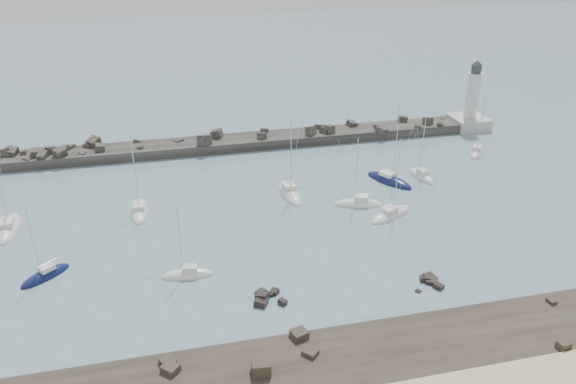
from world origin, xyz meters
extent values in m
plane|color=slate|center=(0.00, 0.00, 0.00)|extent=(400.00, 400.00, 0.00)
cube|color=#2A231D|center=(0.00, -22.00, 0.00)|extent=(140.00, 12.00, 0.70)
cube|color=#2A231D|center=(-15.85, -18.66, 0.69)|extent=(2.01, 2.01, 0.68)
cube|color=#2A231D|center=(-16.09, -17.70, 0.65)|extent=(1.77, 1.86, 0.60)
cube|color=#2A231D|center=(-7.52, -20.81, 1.03)|extent=(1.86, 1.76, 1.36)
cube|color=#2A231D|center=(-2.37, -19.47, 0.59)|extent=(1.81, 1.82, 0.48)
cube|color=#2A231D|center=(26.05, -17.65, 0.54)|extent=(0.84, 1.05, 0.39)
cube|color=#2A231D|center=(-2.81, -16.79, 0.74)|extent=(1.92, 1.86, 0.77)
cube|color=#2A231D|center=(22.48, -24.36, 0.73)|extent=(1.43, 1.20, 0.76)
cube|color=black|center=(-5.13, -8.36, 0.18)|extent=(1.62, 1.60, 0.77)
cube|color=black|center=(-3.63, -8.47, 0.25)|extent=(1.32, 1.27, 0.74)
cube|color=black|center=(-5.22, -9.37, 0.18)|extent=(1.82, 1.94, 1.54)
cube|color=black|center=(-5.54, -10.14, 0.09)|extent=(2.04, 2.05, 1.44)
cube|color=black|center=(-3.16, -10.61, 0.30)|extent=(1.25, 1.19, 0.78)
cube|color=black|center=(-4.07, -8.78, 0.06)|extent=(0.89, 0.86, 0.70)
cube|color=black|center=(12.69, -11.93, -0.07)|extent=(1.00, 0.95, 0.60)
cube|color=black|center=(15.02, -9.83, 0.10)|extent=(1.56, 1.51, 1.01)
cube|color=black|center=(15.04, -10.66, -0.04)|extent=(1.92, 1.92, 1.15)
cube|color=black|center=(14.34, -10.13, 0.15)|extent=(1.44, 1.36, 0.96)
cube|color=black|center=(15.30, -11.81, 0.13)|extent=(1.47, 1.40, 0.89)
cube|color=#2D2A28|center=(-7.50, 38.00, 0.20)|extent=(115.00, 6.00, 3.20)
cube|color=#2D2A28|center=(22.99, 40.09, 1.51)|extent=(2.30, 2.40, 1.51)
cube|color=#2D2A28|center=(-11.73, 39.23, 1.55)|extent=(2.20, 2.16, 1.25)
cube|color=#2D2A28|center=(33.19, 40.02, 2.02)|extent=(2.64, 2.34, 2.05)
cube|color=#2D2A28|center=(22.72, 38.13, 1.38)|extent=(1.54, 1.31, 1.05)
cube|color=#2D2A28|center=(-41.30, 38.66, 2.35)|extent=(2.23, 2.36, 1.99)
cube|color=#2D2A28|center=(-19.26, 40.40, 1.69)|extent=(1.54, 1.41, 1.45)
cube|color=#2D2A28|center=(-18.56, 36.77, 1.75)|extent=(1.39, 1.22, 1.15)
cube|color=#2D2A28|center=(37.43, 37.26, 2.32)|extent=(2.27, 2.46, 2.08)
cube|color=#2D2A28|center=(-37.32, 36.29, 1.50)|extent=(2.21, 2.21, 1.28)
cube|color=#2D2A28|center=(-28.38, 36.43, 1.58)|extent=(1.33, 1.19, 1.04)
cube|color=#2D2A28|center=(-34.95, 37.31, 2.12)|extent=(1.53, 1.39, 1.24)
cube|color=#2D2A28|center=(-36.02, 37.50, 2.13)|extent=(2.25, 2.42, 1.72)
cube|color=#2D2A28|center=(-34.91, 36.06, 2.18)|extent=(1.96, 2.31, 1.67)
cube|color=#2D2A28|center=(34.76, 36.08, 1.93)|extent=(1.85, 1.99, 1.23)
cube|color=#2D2A28|center=(-40.42, 38.96, 2.10)|extent=(2.50, 2.67, 2.43)
cube|color=#2D2A28|center=(-27.39, 40.44, 1.62)|extent=(1.93, 2.49, 1.58)
cube|color=#2D2A28|center=(-26.93, 39.27, 1.73)|extent=(1.62, 1.47, 1.19)
cube|color=#2D2A28|center=(27.62, 36.02, 1.52)|extent=(1.28, 1.19, 1.11)
cube|color=#2D2A28|center=(15.61, 39.84, 1.87)|extent=(2.21, 2.27, 1.80)
cube|color=#2D2A28|center=(-7.17, 35.99, 2.64)|extent=(2.89, 3.17, 2.59)
cube|color=#2D2A28|center=(-31.46, 38.97, 2.14)|extent=(1.45, 1.38, 1.36)
cube|color=#2D2A28|center=(-29.59, 36.36, 1.54)|extent=(1.69, 1.71, 1.39)
cube|color=#2D2A28|center=(39.41, 35.77, 2.12)|extent=(1.50, 1.60, 1.23)
cube|color=#2D2A28|center=(-30.69, 40.03, 1.68)|extent=(1.93, 1.90, 1.38)
cube|color=#2D2A28|center=(-27.65, 39.74, 1.73)|extent=(2.31, 2.21, 1.45)
cube|color=#2D2A28|center=(15.95, 37.19, 2.15)|extent=(2.27, 2.28, 1.71)
cube|color=#2D2A28|center=(45.91, 37.02, 1.66)|extent=(2.30, 2.35, 1.43)
cube|color=#2D2A28|center=(16.82, 36.92, 2.42)|extent=(2.05, 2.12, 1.91)
cube|color=#2D2A28|center=(4.70, 40.12, 1.94)|extent=(1.44, 1.69, 1.32)
cube|color=#2D2A28|center=(42.06, 39.79, 1.62)|extent=(1.60, 1.76, 1.20)
cube|color=#2D2A28|center=(-26.74, 40.12, 2.31)|extent=(2.76, 3.16, 2.53)
cube|color=#2D2A28|center=(3.56, 36.66, 2.23)|extent=(1.89, 2.17, 1.83)
cube|color=#2D2A28|center=(-32.06, 36.27, 2.38)|extent=(2.57, 2.78, 2.14)
cube|color=#2D2A28|center=(-33.82, 38.32, 1.94)|extent=(2.45, 2.53, 2.31)
cube|color=#2D2A28|center=(26.69, 37.36, 1.81)|extent=(1.75, 1.66, 1.61)
cube|color=#2D2A28|center=(-25.52, 37.47, 2.28)|extent=(1.98, 2.11, 1.55)
cube|color=#2D2A28|center=(26.94, 35.58, 1.87)|extent=(2.93, 2.65, 1.83)
cube|color=#2D2A28|center=(13.01, 36.75, 2.51)|extent=(2.40, 2.64, 2.29)
cube|color=#2D2A28|center=(-38.41, 38.64, 1.91)|extent=(1.08, 1.29, 1.27)
cube|color=#2D2A28|center=(24.25, 37.85, 1.44)|extent=(1.38, 1.42, 0.89)
cube|color=#2D2A28|center=(-4.54, 39.53, 2.38)|extent=(2.83, 2.82, 2.15)
cube|color=#2D2A28|center=(22.32, 39.85, 2.00)|extent=(2.29, 2.18, 1.94)
cube|color=#ADADA8|center=(47.00, 38.00, 0.80)|extent=(7.00, 7.00, 3.00)
cylinder|color=silver|center=(47.00, 38.00, 6.80)|extent=(2.50, 2.50, 9.00)
cylinder|color=silver|center=(47.00, 38.00, 11.23)|extent=(3.20, 3.20, 0.25)
cylinder|color=#33373D|center=(47.00, 38.00, 12.10)|extent=(2.00, 2.00, 1.60)
cone|color=#33373D|center=(47.00, 38.00, 13.40)|extent=(2.20, 2.20, 1.00)
ellipsoid|color=white|center=(-36.53, 14.33, 0.05)|extent=(2.80, 8.87, 2.23)
cube|color=silver|center=(-36.52, 13.89, 1.35)|extent=(1.80, 2.49, 0.71)
cylinder|color=silver|center=(-36.52, 13.27, 2.01)|extent=(0.12, 3.54, 0.10)
ellipsoid|color=#101643|center=(-29.87, 1.03, 0.05)|extent=(6.18, 5.63, 1.81)
cube|color=silver|center=(-29.62, 1.24, 1.13)|extent=(2.20, 2.14, 0.63)
cylinder|color=silver|center=(-30.26, 0.71, 5.14)|extent=(0.11, 0.11, 8.64)
cylinder|color=silver|center=(-29.28, 1.53, 1.72)|extent=(2.02, 1.71, 0.09)
ellipsoid|color=white|center=(-18.86, 15.59, 0.05)|extent=(2.60, 8.07, 2.00)
cube|color=silver|center=(-18.87, 15.18, 1.21)|extent=(1.65, 2.27, 0.63)
cylinder|color=silver|center=(-18.85, 16.23, 6.32)|extent=(0.11, 0.11, 10.85)
cylinder|color=silver|center=(-18.88, 14.62, 1.79)|extent=(0.13, 3.21, 0.09)
ellipsoid|color=white|center=(-13.13, -2.66, 0.05)|extent=(6.44, 2.52, 1.78)
cube|color=silver|center=(-12.82, -2.69, 1.12)|extent=(1.87, 1.42, 0.62)
cylinder|color=silver|center=(-13.63, -2.61, 5.05)|extent=(0.11, 0.11, 8.49)
cylinder|color=silver|center=(-12.38, -2.73, 1.69)|extent=(2.51, 0.32, 0.09)
ellipsoid|color=white|center=(3.95, 15.92, 0.05)|extent=(3.34, 8.67, 2.30)
cube|color=silver|center=(3.91, 16.34, 1.41)|extent=(1.91, 2.51, 0.77)
cylinder|color=silver|center=(4.01, 15.25, 6.75)|extent=(0.13, 0.13, 11.45)
cylinder|color=silver|center=(3.86, 16.94, 2.13)|extent=(0.40, 3.39, 0.11)
ellipsoid|color=white|center=(16.73, 6.02, 0.05)|extent=(8.33, 5.92, 1.98)
cube|color=silver|center=(16.37, 5.83, 1.19)|extent=(2.76, 2.48, 0.61)
cylinder|color=silver|center=(17.31, 6.31, 6.35)|extent=(0.10, 0.10, 10.91)
cylinder|color=silver|center=(15.87, 5.57, 1.76)|extent=(2.91, 1.55, 0.09)
ellipsoid|color=#101643|center=(21.03, 16.99, 0.05)|extent=(6.77, 9.03, 2.12)
cube|color=silver|center=(20.81, 17.37, 1.27)|extent=(2.77, 3.03, 0.64)
cylinder|color=silver|center=(21.38, 16.38, 6.92)|extent=(0.11, 0.11, 11.93)
cylinder|color=silver|center=(20.50, 17.91, 1.87)|extent=(1.84, 3.11, 0.09)
ellipsoid|color=white|center=(13.27, 10.28, 0.05)|extent=(7.64, 4.01, 1.99)
cube|color=silver|center=(13.62, 10.19, 1.23)|extent=(2.35, 1.94, 0.67)
cylinder|color=silver|center=(12.70, 10.42, 5.83)|extent=(0.12, 0.12, 9.86)
cylinder|color=silver|center=(14.12, 10.06, 1.86)|extent=(2.85, 0.82, 0.10)
ellipsoid|color=white|center=(26.89, 17.45, 0.05)|extent=(2.97, 7.08, 1.92)
cube|color=silver|center=(26.93, 17.11, 1.20)|extent=(1.61, 2.08, 0.66)
cylinder|color=silver|center=(26.82, 17.99, 5.50)|extent=(0.11, 0.11, 9.27)
cylinder|color=silver|center=(26.99, 16.63, 1.81)|extent=(0.44, 2.74, 0.09)
ellipsoid|color=white|center=(41.43, 24.95, 0.05)|extent=(5.94, 6.97, 1.96)
cube|color=silver|center=(41.22, 24.67, 1.22)|extent=(2.31, 2.43, 0.67)
cylinder|color=silver|center=(41.76, 25.41, 5.64)|extent=(0.11, 0.11, 9.52)
cylinder|color=silver|center=(40.93, 24.27, 1.84)|extent=(1.75, 2.33, 0.10)
camera|label=1|loc=(-14.22, -60.36, 39.01)|focal=35.00mm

